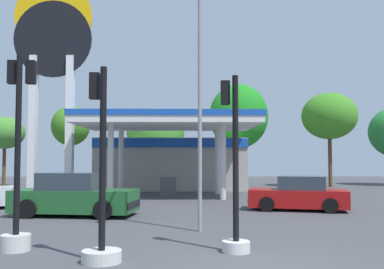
# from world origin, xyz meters

# --- Properties ---
(gas_station) EXTENTS (10.27, 13.52, 4.62)m
(gas_station) POSITION_xyz_m (-2.36, 22.25, 2.20)
(gas_station) COLOR #ADA89E
(gas_station) RESTS_ON ground
(station_pole_sign) EXTENTS (4.45, 0.56, 12.63)m
(station_pole_sign) POSITION_xyz_m (-9.03, 16.58, 8.10)
(station_pole_sign) COLOR white
(station_pole_sign) RESTS_ON ground
(car_0) EXTENTS (4.30, 2.62, 1.44)m
(car_0) POSITION_xyz_m (3.35, 9.89, 0.65)
(car_0) COLOR black
(car_0) RESTS_ON ground
(car_1) EXTENTS (4.79, 2.58, 1.63)m
(car_1) POSITION_xyz_m (-5.61, 8.29, 0.74)
(car_1) COLOR black
(car_1) RESTS_ON ground
(traffic_signal_0) EXTENTS (0.65, 0.68, 4.12)m
(traffic_signal_0) POSITION_xyz_m (-0.29, 1.75, 1.41)
(traffic_signal_0) COLOR silver
(traffic_signal_0) RESTS_ON ground
(traffic_signal_1) EXTENTS (0.83, 0.83, 4.11)m
(traffic_signal_1) POSITION_xyz_m (-3.20, 0.79, 1.11)
(traffic_signal_1) COLOR silver
(traffic_signal_1) RESTS_ON ground
(traffic_signal_2) EXTENTS (0.68, 0.70, 4.64)m
(traffic_signal_2) POSITION_xyz_m (-5.40, 1.99, 1.63)
(traffic_signal_2) COLOR silver
(traffic_signal_2) RESTS_ON ground
(tree_0) EXTENTS (3.03, 3.03, 5.42)m
(tree_0) POSITION_xyz_m (-15.39, 25.73, 4.15)
(tree_0) COLOR brown
(tree_0) RESTS_ON ground
(tree_1) EXTENTS (3.07, 3.07, 6.41)m
(tree_1) POSITION_xyz_m (-10.60, 26.91, 4.78)
(tree_1) COLOR brown
(tree_1) RESTS_ON ground
(tree_2) EXTENTS (4.71, 4.71, 6.25)m
(tree_2) POSITION_xyz_m (-3.78, 27.24, 4.35)
(tree_2) COLOR brown
(tree_2) RESTS_ON ground
(tree_3) EXTENTS (4.57, 4.57, 7.95)m
(tree_3) POSITION_xyz_m (2.79, 25.37, 5.45)
(tree_3) COLOR brown
(tree_3) RESTS_ON ground
(tree_4) EXTENTS (4.21, 4.21, 7.24)m
(tree_4) POSITION_xyz_m (9.73, 24.87, 5.43)
(tree_4) COLOR brown
(tree_4) RESTS_ON ground
(corner_streetlamp) EXTENTS (0.24, 1.48, 7.88)m
(corner_streetlamp) POSITION_xyz_m (-0.98, 4.44, 4.66)
(corner_streetlamp) COLOR gray
(corner_streetlamp) RESTS_ON ground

